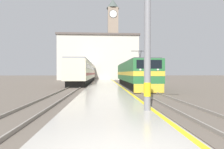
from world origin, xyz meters
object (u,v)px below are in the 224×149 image
at_px(catenary_mast, 149,20).
at_px(clock_tower, 113,37).
at_px(passenger_train, 88,72).
at_px(locomotive_train, 134,74).

height_order(catenary_mast, clock_tower, clock_tower).
bearing_deg(catenary_mast, passenger_train, 98.71).
relative_size(locomotive_train, clock_tower, 0.55).
distance_m(passenger_train, clock_tower, 24.88).
distance_m(locomotive_train, passenger_train, 21.32).
height_order(locomotive_train, catenary_mast, catenary_mast).
height_order(locomotive_train, clock_tower, clock_tower).
relative_size(locomotive_train, catenary_mast, 2.00).
relative_size(passenger_train, clock_tower, 1.55).
bearing_deg(clock_tower, locomotive_train, -89.40).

